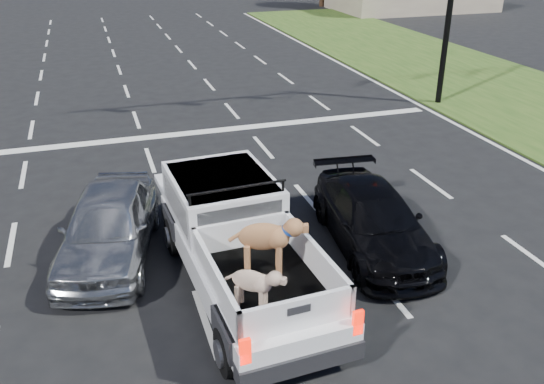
# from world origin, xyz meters

# --- Properties ---
(ground) EXTENTS (160.00, 160.00, 0.00)m
(ground) POSITION_xyz_m (0.00, 0.00, 0.00)
(ground) COLOR black
(ground) RESTS_ON ground
(road_markings) EXTENTS (17.75, 60.00, 0.01)m
(road_markings) POSITION_xyz_m (0.00, 6.56, 0.01)
(road_markings) COLOR silver
(road_markings) RESTS_ON ground
(pickup_truck) EXTENTS (2.36, 5.67, 2.09)m
(pickup_truck) POSITION_xyz_m (-0.86, 0.97, 0.97)
(pickup_truck) COLOR black
(pickup_truck) RESTS_ON ground
(silver_sedan) EXTENTS (2.68, 4.57, 1.46)m
(silver_sedan) POSITION_xyz_m (-3.16, 2.80, 0.73)
(silver_sedan) COLOR #ACAFB3
(silver_sedan) RESTS_ON ground
(black_coupe) EXTENTS (2.25, 4.55, 1.27)m
(black_coupe) POSITION_xyz_m (2.24, 1.53, 0.64)
(black_coupe) COLOR black
(black_coupe) RESTS_ON ground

